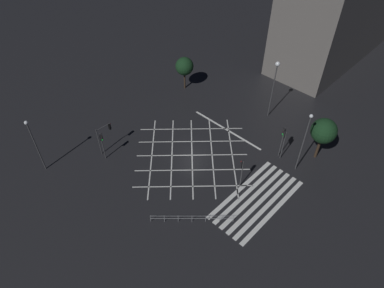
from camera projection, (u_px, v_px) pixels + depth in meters
name	position (u px, v px, depth m)	size (l,w,h in m)	color
ground_plane	(192.00, 155.00, 43.16)	(200.00, 200.00, 0.00)	black
road_markings	(231.00, 178.00, 40.33)	(17.15, 21.11, 0.01)	silver
traffic_light_nw_cross	(102.00, 141.00, 40.77)	(0.36, 0.39, 4.04)	#424244
traffic_light_median_south	(242.00, 168.00, 37.57)	(0.36, 0.39, 4.05)	#424244
traffic_light_nw_main	(105.00, 132.00, 41.95)	(2.14, 0.36, 3.98)	#424244
traffic_light_se_cross	(284.00, 140.00, 40.70)	(0.36, 0.39, 4.33)	#424244
traffic_light_se_main	(283.00, 137.00, 40.85)	(0.39, 0.36, 4.56)	#424244
street_lamp_east	(33.00, 139.00, 38.09)	(0.44, 0.44, 7.45)	#424244
street_lamp_west	(305.00, 136.00, 37.82)	(0.41, 0.41, 8.37)	#424244
street_lamp_far	(275.00, 75.00, 44.42)	(0.63, 0.63, 8.65)	#424244
street_tree_near	(324.00, 131.00, 40.08)	(3.07, 3.07, 5.81)	#38281C
street_tree_far	(184.00, 66.00, 51.48)	(2.74, 2.74, 5.25)	#38281C
pedestrian_railing	(192.00, 218.00, 35.51)	(6.05, 6.27, 1.05)	#9EA0A5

